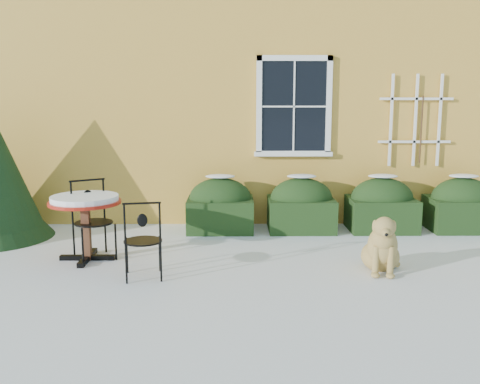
{
  "coord_description": "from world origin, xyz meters",
  "views": [
    {
      "loc": [
        -0.07,
        -5.86,
        2.1
      ],
      "look_at": [
        0.0,
        1.0,
        0.9
      ],
      "focal_mm": 40.0,
      "sensor_mm": 36.0,
      "label": 1
    }
  ],
  "objects_px": {
    "patio_chair_far": "(93,220)",
    "dog": "(382,249)",
    "patio_chair_near": "(143,239)",
    "bistro_table": "(85,207)"
  },
  "relations": [
    {
      "from": "patio_chair_far",
      "to": "dog",
      "type": "relative_size",
      "value": 1.28
    },
    {
      "from": "patio_chair_near",
      "to": "patio_chair_far",
      "type": "bearing_deg",
      "value": -56.32
    },
    {
      "from": "patio_chair_near",
      "to": "patio_chair_far",
      "type": "distance_m",
      "value": 1.17
    },
    {
      "from": "patio_chair_far",
      "to": "dog",
      "type": "bearing_deg",
      "value": -41.19
    },
    {
      "from": "dog",
      "to": "patio_chair_far",
      "type": "bearing_deg",
      "value": 178.63
    },
    {
      "from": "bistro_table",
      "to": "patio_chair_far",
      "type": "height_order",
      "value": "patio_chair_far"
    },
    {
      "from": "patio_chair_near",
      "to": "dog",
      "type": "bearing_deg",
      "value": 173.76
    },
    {
      "from": "bistro_table",
      "to": "patio_chair_near",
      "type": "xyz_separation_m",
      "value": [
        0.87,
        -0.74,
        -0.24
      ]
    },
    {
      "from": "bistro_table",
      "to": "dog",
      "type": "height_order",
      "value": "bistro_table"
    },
    {
      "from": "patio_chair_near",
      "to": "patio_chair_far",
      "type": "xyz_separation_m",
      "value": [
        -0.81,
        0.84,
        0.05
      ]
    }
  ]
}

